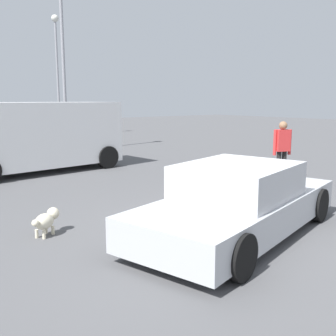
{
  "coord_description": "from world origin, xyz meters",
  "views": [
    {
      "loc": [
        -4.96,
        -4.51,
        2.32
      ],
      "look_at": [
        0.13,
        1.93,
        0.9
      ],
      "focal_mm": 42.42,
      "sensor_mm": 36.0,
      "label": 1
    }
  ],
  "objects_px": {
    "sedan_foreground": "(239,202)",
    "light_post_near": "(57,57)",
    "light_post_mid": "(62,38)",
    "dog": "(46,220)",
    "pedestrian": "(282,146)",
    "van_white": "(38,135)"
  },
  "relations": [
    {
      "from": "pedestrian",
      "to": "light_post_near",
      "type": "height_order",
      "value": "light_post_near"
    },
    {
      "from": "light_post_near",
      "to": "dog",
      "type": "bearing_deg",
      "value": -113.98
    },
    {
      "from": "light_post_near",
      "to": "light_post_mid",
      "type": "distance_m",
      "value": 8.12
    },
    {
      "from": "van_white",
      "to": "dog",
      "type": "bearing_deg",
      "value": -114.38
    },
    {
      "from": "pedestrian",
      "to": "light_post_near",
      "type": "xyz_separation_m",
      "value": [
        0.86,
        17.56,
        3.93
      ]
    },
    {
      "from": "van_white",
      "to": "light_post_near",
      "type": "height_order",
      "value": "light_post_near"
    },
    {
      "from": "dog",
      "to": "van_white",
      "type": "bearing_deg",
      "value": 38.75
    },
    {
      "from": "light_post_near",
      "to": "light_post_mid",
      "type": "relative_size",
      "value": 1.0
    },
    {
      "from": "sedan_foreground",
      "to": "light_post_near",
      "type": "distance_m",
      "value": 21.1
    },
    {
      "from": "dog",
      "to": "light_post_near",
      "type": "relative_size",
      "value": 0.08
    },
    {
      "from": "dog",
      "to": "pedestrian",
      "type": "bearing_deg",
      "value": -28.78
    },
    {
      "from": "sedan_foreground",
      "to": "dog",
      "type": "xyz_separation_m",
      "value": [
        -2.63,
        2.03,
        -0.3
      ]
    },
    {
      "from": "dog",
      "to": "van_white",
      "type": "distance_m",
      "value": 6.6
    },
    {
      "from": "dog",
      "to": "pedestrian",
      "type": "xyz_separation_m",
      "value": [
        7.1,
        0.34,
        0.75
      ]
    },
    {
      "from": "sedan_foreground",
      "to": "light_post_mid",
      "type": "bearing_deg",
      "value": 65.01
    },
    {
      "from": "sedan_foreground",
      "to": "light_post_near",
      "type": "bearing_deg",
      "value": 61.01
    },
    {
      "from": "dog",
      "to": "light_post_near",
      "type": "bearing_deg",
      "value": 34.47
    },
    {
      "from": "pedestrian",
      "to": "light_post_mid",
      "type": "distance_m",
      "value": 10.93
    },
    {
      "from": "light_post_mid",
      "to": "light_post_near",
      "type": "bearing_deg",
      "value": 68.8
    },
    {
      "from": "sedan_foreground",
      "to": "light_post_mid",
      "type": "xyz_separation_m",
      "value": [
        2.4,
        12.36,
        4.36
      ]
    },
    {
      "from": "sedan_foreground",
      "to": "light_post_mid",
      "type": "relative_size",
      "value": 0.66
    },
    {
      "from": "sedan_foreground",
      "to": "dog",
      "type": "relative_size",
      "value": 8.37
    }
  ]
}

